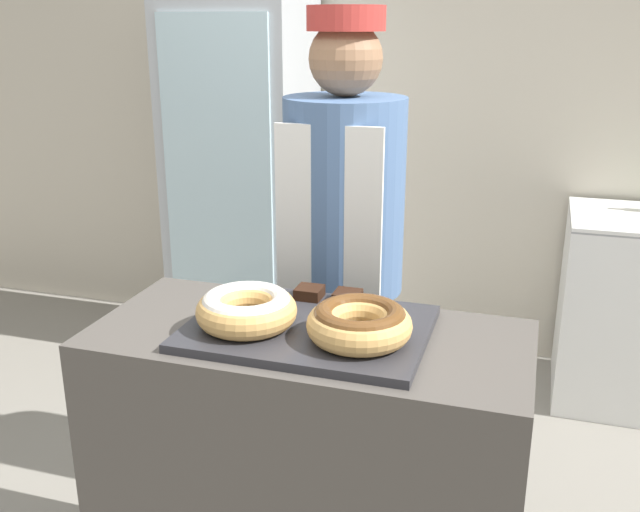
{
  "coord_description": "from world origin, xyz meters",
  "views": [
    {
      "loc": [
        0.54,
        -1.62,
        1.74
      ],
      "look_at": [
        0.0,
        0.1,
        1.14
      ],
      "focal_mm": 40.0,
      "sensor_mm": 36.0,
      "label": 1
    }
  ],
  "objects_px": {
    "brownie_back_left": "(309,292)",
    "baker_person": "(343,267)",
    "serving_tray": "(309,328)",
    "donut_light_glaze": "(246,308)",
    "brownie_back_right": "(347,297)",
    "beverage_fridge": "(242,176)",
    "donut_chocolate_glaze": "(359,322)"
  },
  "relations": [
    {
      "from": "beverage_fridge",
      "to": "donut_light_glaze",
      "type": "bearing_deg",
      "value": -66.27
    },
    {
      "from": "serving_tray",
      "to": "donut_chocolate_glaze",
      "type": "height_order",
      "value": "donut_chocolate_glaze"
    },
    {
      "from": "donut_chocolate_glaze",
      "to": "brownie_back_left",
      "type": "xyz_separation_m",
      "value": [
        -0.21,
        0.23,
        -0.03
      ]
    },
    {
      "from": "donut_light_glaze",
      "to": "brownie_back_left",
      "type": "height_order",
      "value": "donut_light_glaze"
    },
    {
      "from": "brownie_back_left",
      "to": "baker_person",
      "type": "height_order",
      "value": "baker_person"
    },
    {
      "from": "serving_tray",
      "to": "donut_light_glaze",
      "type": "xyz_separation_m",
      "value": [
        -0.15,
        -0.06,
        0.06
      ]
    },
    {
      "from": "brownie_back_right",
      "to": "donut_light_glaze",
      "type": "bearing_deg",
      "value": -131.47
    },
    {
      "from": "serving_tray",
      "to": "donut_chocolate_glaze",
      "type": "xyz_separation_m",
      "value": [
        0.15,
        -0.06,
        0.06
      ]
    },
    {
      "from": "serving_tray",
      "to": "donut_light_glaze",
      "type": "relative_size",
      "value": 2.36
    },
    {
      "from": "brownie_back_left",
      "to": "baker_person",
      "type": "distance_m",
      "value": 0.42
    },
    {
      "from": "donut_chocolate_glaze",
      "to": "brownie_back_right",
      "type": "relative_size",
      "value": 3.57
    },
    {
      "from": "brownie_back_left",
      "to": "brownie_back_right",
      "type": "relative_size",
      "value": 1.0
    },
    {
      "from": "brownie_back_right",
      "to": "baker_person",
      "type": "height_order",
      "value": "baker_person"
    },
    {
      "from": "donut_chocolate_glaze",
      "to": "brownie_back_right",
      "type": "bearing_deg",
      "value": 111.87
    },
    {
      "from": "brownie_back_right",
      "to": "beverage_fridge",
      "type": "distance_m",
      "value": 1.88
    },
    {
      "from": "donut_light_glaze",
      "to": "brownie_back_left",
      "type": "distance_m",
      "value": 0.25
    },
    {
      "from": "baker_person",
      "to": "brownie_back_right",
      "type": "bearing_deg",
      "value": -72.75
    },
    {
      "from": "brownie_back_right",
      "to": "baker_person",
      "type": "distance_m",
      "value": 0.44
    },
    {
      "from": "serving_tray",
      "to": "donut_light_glaze",
      "type": "height_order",
      "value": "donut_light_glaze"
    },
    {
      "from": "beverage_fridge",
      "to": "serving_tray",
      "type": "bearing_deg",
      "value": -61.68
    },
    {
      "from": "serving_tray",
      "to": "beverage_fridge",
      "type": "relative_size",
      "value": 0.32
    },
    {
      "from": "brownie_back_left",
      "to": "baker_person",
      "type": "xyz_separation_m",
      "value": [
        -0.02,
        0.42,
        -0.06
      ]
    },
    {
      "from": "brownie_back_right",
      "to": "beverage_fridge",
      "type": "xyz_separation_m",
      "value": [
        -1.01,
        1.58,
        -0.04
      ]
    },
    {
      "from": "donut_chocolate_glaze",
      "to": "donut_light_glaze",
      "type": "bearing_deg",
      "value": 180.0
    },
    {
      "from": "donut_light_glaze",
      "to": "brownie_back_left",
      "type": "bearing_deg",
      "value": 68.13
    },
    {
      "from": "serving_tray",
      "to": "donut_light_glaze",
      "type": "distance_m",
      "value": 0.17
    },
    {
      "from": "serving_tray",
      "to": "baker_person",
      "type": "height_order",
      "value": "baker_person"
    },
    {
      "from": "brownie_back_right",
      "to": "baker_person",
      "type": "relative_size",
      "value": 0.04
    },
    {
      "from": "brownie_back_left",
      "to": "brownie_back_right",
      "type": "bearing_deg",
      "value": 0.0
    },
    {
      "from": "brownie_back_right",
      "to": "brownie_back_left",
      "type": "bearing_deg",
      "value": 180.0
    },
    {
      "from": "donut_chocolate_glaze",
      "to": "brownie_back_left",
      "type": "distance_m",
      "value": 0.31
    },
    {
      "from": "baker_person",
      "to": "beverage_fridge",
      "type": "xyz_separation_m",
      "value": [
        -0.88,
        1.17,
        0.03
      ]
    }
  ]
}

